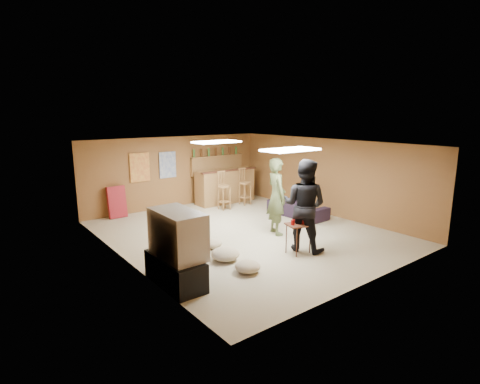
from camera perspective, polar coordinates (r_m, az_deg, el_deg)
ground at (r=9.33m, az=0.75°, el=-6.22°), size 7.00×7.00×0.00m
ceiling at (r=8.89m, az=0.79°, el=7.38°), size 6.00×7.00×0.02m
wall_back at (r=11.95m, az=-9.73°, el=3.05°), size 6.00×0.02×2.20m
wall_front at (r=6.74m, az=19.64°, el=-4.30°), size 6.00×0.02×2.20m
wall_left at (r=7.60m, az=-17.26°, el=-2.36°), size 0.02×7.00×2.20m
wall_right at (r=11.13m, az=12.98°, el=2.28°), size 0.02×7.00×2.20m
tv_stand at (r=6.67m, az=-9.84°, el=-11.71°), size 0.55×1.30×0.50m
dvd_box at (r=6.80m, az=-8.14°, el=-12.08°), size 0.35×0.50×0.08m
tv_body at (r=6.47m, az=-9.49°, el=-6.29°), size 0.60×1.10×0.80m
tv_screen at (r=6.61m, az=-7.11°, el=-5.81°), size 0.02×0.95×0.65m
bar_counter at (r=12.35m, az=-2.28°, el=0.91°), size 2.00×0.60×1.10m
bar_lip at (r=12.06m, az=-1.61°, el=3.30°), size 2.10×0.12×0.05m
bar_shelf at (r=12.57m, az=-3.51°, el=5.48°), size 2.00×0.18×0.05m
bar_backing at (r=12.63m, az=-3.55°, el=4.13°), size 2.00×0.14×0.60m
poster_left at (r=11.37m, az=-15.03°, el=3.65°), size 0.60×0.03×0.85m
poster_right at (r=11.74m, az=-10.97°, el=4.09°), size 0.55×0.03×0.80m
folding_chair_stack at (r=11.10m, az=-18.26°, el=-1.47°), size 0.50×0.26×0.91m
ceiling_panel_front at (r=7.78m, az=7.72°, el=6.40°), size 1.20×0.60×0.04m
ceiling_panel_back at (r=9.86m, az=-3.58°, el=7.62°), size 1.20×0.60×0.04m
person_olive at (r=9.07m, az=5.60°, el=-0.68°), size 0.64×0.79×1.87m
person_black at (r=8.05m, az=9.77°, el=-2.03°), size 1.06×1.18×1.97m
sofa at (r=10.89m, az=8.74°, el=-2.25°), size 0.79×1.84×0.53m
tray_table at (r=8.03m, az=8.85°, el=-7.00°), size 0.58×0.51×0.64m
cup_red_near at (r=7.83m, az=8.04°, el=-4.61°), size 0.10×0.10×0.11m
cup_red_far at (r=7.95m, az=9.63°, el=-4.43°), size 0.08×0.08×0.10m
cup_blue at (r=8.06m, az=9.23°, el=-4.18°), size 0.09×0.09×0.11m
bar_stool_left at (r=11.40m, az=-2.43°, el=0.43°), size 0.44×0.44×1.28m
bar_stool_right at (r=12.02m, az=0.77°, el=1.02°), size 0.42×0.42×1.27m
cushion_near_tv at (r=7.63m, az=-2.28°, el=-9.41°), size 0.73×0.73×0.26m
cushion_mid at (r=8.32m, az=-4.26°, el=-7.83°), size 0.55×0.55×0.19m
cushion_far at (r=7.09m, az=1.15°, el=-11.29°), size 0.58×0.58×0.22m
bottle_row at (r=12.51m, az=-3.70°, el=6.15°), size 1.76×0.08×0.26m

